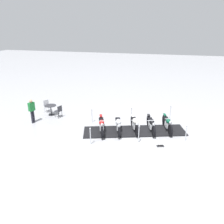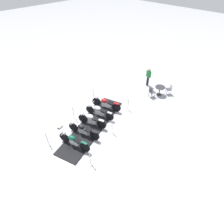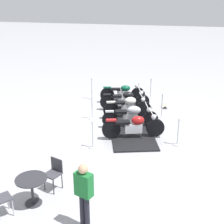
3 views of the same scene
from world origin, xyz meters
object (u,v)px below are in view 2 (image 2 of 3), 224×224
(motorcycle_maroon, at_px, (106,103))
(stanchion_left_mid, at_px, (112,130))
(bystander_person, at_px, (148,76))
(motorcycle_chrome, at_px, (99,111))
(cafe_table, at_px, (160,89))
(stanchion_right_mid, at_px, (74,115))
(stanchion_right_front, at_px, (93,95))
(cafe_chair_across_table, at_px, (169,89))
(cafe_chair_near_table, at_px, (152,92))
(motorcycle_black, at_px, (83,130))
(stanchion_left_rear, at_px, (90,160))
(stanchion_right_rear, at_px, (48,141))
(info_placard, at_px, (60,127))
(stanchion_left_front, at_px, (128,106))
(motorcycle_cream, at_px, (92,120))
(motorcycle_forest, at_px, (74,141))

(motorcycle_maroon, distance_m, stanchion_left_mid, 2.56)
(motorcycle_maroon, distance_m, bystander_person, 4.95)
(motorcycle_chrome, bearing_deg, cafe_table, -122.76)
(motorcycle_chrome, bearing_deg, stanchion_right_mid, 35.83)
(motorcycle_maroon, xyz_separation_m, stanchion_right_front, (-0.16, -1.60, -0.13))
(cafe_chair_across_table, bearing_deg, cafe_chair_near_table, 10.29)
(cafe_chair_across_table, bearing_deg, cafe_table, -0.00)
(motorcycle_maroon, relative_size, cafe_chair_across_table, 2.47)
(stanchion_right_front, bearing_deg, stanchion_right_mid, 17.35)
(motorcycle_black, bearing_deg, cafe_chair_near_table, -112.47)
(cafe_table, xyz_separation_m, bystander_person, (-0.50, -1.57, 0.43))
(motorcycle_maroon, bearing_deg, stanchion_left_rear, 106.28)
(stanchion_right_mid, bearing_deg, stanchion_left_rear, 65.92)
(stanchion_right_rear, height_order, cafe_chair_near_table, stanchion_right_rear)
(info_placard, bearing_deg, bystander_person, -24.99)
(motorcycle_black, bearing_deg, stanchion_left_front, -111.91)
(stanchion_left_mid, distance_m, bystander_person, 6.67)
(stanchion_right_rear, height_order, info_placard, stanchion_right_rear)
(stanchion_left_rear, height_order, cafe_chair_near_table, stanchion_left_rear)
(stanchion_right_mid, bearing_deg, stanchion_left_mid, 107.35)
(motorcycle_black, xyz_separation_m, stanchion_left_mid, (-1.43, 1.18, -0.19))
(motorcycle_chrome, height_order, motorcycle_cream, motorcycle_cream)
(motorcycle_chrome, distance_m, stanchion_right_mid, 1.79)
(stanchion_left_rear, bearing_deg, stanchion_left_mid, -162.65)
(stanchion_right_rear, height_order, stanchion_right_mid, stanchion_right_mid)
(info_placard, distance_m, bystander_person, 8.63)
(cafe_table, height_order, cafe_chair_across_table, cafe_chair_across_table)
(stanchion_left_front, height_order, stanchion_left_mid, stanchion_left_mid)
(motorcycle_cream, height_order, cafe_chair_across_table, motorcycle_cream)
(stanchion_right_rear, distance_m, cafe_chair_near_table, 8.73)
(stanchion_right_front, height_order, cafe_chair_near_table, stanchion_right_front)
(motorcycle_forest, height_order, bystander_person, bystander_person)
(motorcycle_black, distance_m, cafe_chair_across_table, 8.09)
(stanchion_left_rear, distance_m, stanchion_left_mid, 2.67)
(motorcycle_maroon, relative_size, stanchion_left_front, 2.23)
(motorcycle_black, xyz_separation_m, info_placard, (0.68, -1.74, -0.43))
(bystander_person, bearing_deg, cafe_chair_across_table, 113.58)
(info_placard, bearing_deg, motorcycle_black, -86.07)
(motorcycle_chrome, xyz_separation_m, cafe_chair_near_table, (-4.62, 1.31, 0.01))
(cafe_chair_near_table, bearing_deg, motorcycle_maroon, 176.38)
(stanchion_left_mid, xyz_separation_m, stanchion_right_mid, (0.90, -2.88, 0.04))
(stanchion_right_mid, bearing_deg, motorcycle_chrome, 142.18)
(motorcycle_maroon, height_order, motorcycle_chrome, motorcycle_maroon)
(stanchion_left_front, distance_m, info_placard, 5.12)
(stanchion_left_front, distance_m, stanchion_left_rear, 5.33)
(motorcycle_black, relative_size, info_placard, 5.09)
(motorcycle_black, distance_m, cafe_chair_near_table, 6.60)
(stanchion_right_rear, bearing_deg, cafe_table, 168.59)
(cafe_table, bearing_deg, stanchion_right_mid, -21.52)
(stanchion_left_front, relative_size, stanchion_right_mid, 0.91)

